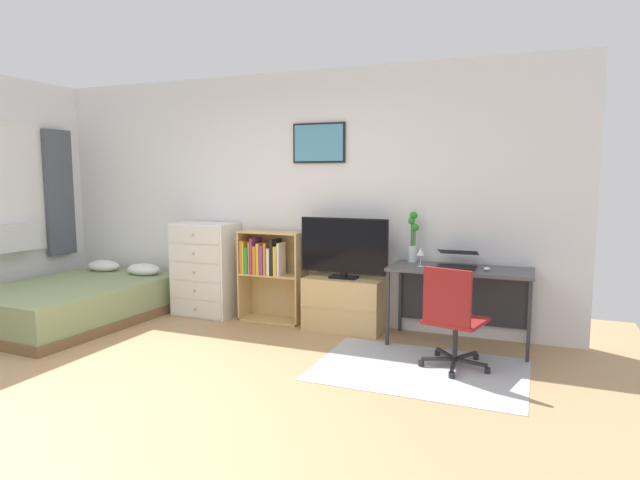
{
  "coord_description": "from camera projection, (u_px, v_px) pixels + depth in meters",
  "views": [
    {
      "loc": [
        2.57,
        -2.95,
        1.59
      ],
      "look_at": [
        0.75,
        1.5,
        1.01
      ],
      "focal_mm": 30.12,
      "sensor_mm": 36.0,
      "label": 1
    }
  ],
  "objects": [
    {
      "name": "ground_plane",
      "position": [
        145.0,
        398.0,
        3.86
      ],
      "size": [
        7.2,
        7.2,
        0.0
      ],
      "primitive_type": "plane",
      "color": "tan"
    },
    {
      "name": "wall_back_with_posters",
      "position": [
        289.0,
        197.0,
        5.94
      ],
      "size": [
        6.12,
        0.09,
        2.7
      ],
      "color": "white",
      "rests_on": "ground_plane"
    },
    {
      "name": "area_rug",
      "position": [
        420.0,
        369.0,
        4.43
      ],
      "size": [
        1.7,
        1.2,
        0.01
      ],
      "primitive_type": "cube",
      "color": "#B2B7BC",
      "rests_on": "ground_plane"
    },
    {
      "name": "bed",
      "position": [
        74.0,
        302.0,
        5.88
      ],
      "size": [
        1.52,
        2.08,
        0.55
      ],
      "rotation": [
        0.0,
        0.0,
        -0.04
      ],
      "color": "brown",
      "rests_on": "ground_plane"
    },
    {
      "name": "dresser",
      "position": [
        206.0,
        269.0,
        6.13
      ],
      "size": [
        0.7,
        0.46,
        1.06
      ],
      "color": "white",
      "rests_on": "ground_plane"
    },
    {
      "name": "bookshelf",
      "position": [
        268.0,
        267.0,
        5.89
      ],
      "size": [
        0.71,
        0.3,
        0.99
      ],
      "color": "tan",
      "rests_on": "ground_plane"
    },
    {
      "name": "tv_stand",
      "position": [
        344.0,
        304.0,
        5.55
      ],
      "size": [
        0.81,
        0.41,
        0.55
      ],
      "color": "tan",
      "rests_on": "ground_plane"
    },
    {
      "name": "television",
      "position": [
        344.0,
        248.0,
        5.45
      ],
      "size": [
        0.93,
        0.16,
        0.62
      ],
      "color": "black",
      "rests_on": "tv_stand"
    },
    {
      "name": "desk",
      "position": [
        461.0,
        281.0,
        5.07
      ],
      "size": [
        1.3,
        0.56,
        0.74
      ],
      "color": "#4C4C4F",
      "rests_on": "ground_plane"
    },
    {
      "name": "office_chair",
      "position": [
        452.0,
        315.0,
        4.37
      ],
      "size": [
        0.58,
        0.57,
        0.86
      ],
      "rotation": [
        0.0,
        0.0,
        -0.25
      ],
      "color": "#232326",
      "rests_on": "ground_plane"
    },
    {
      "name": "laptop",
      "position": [
        457.0,
        260.0,
        5.04
      ],
      "size": [
        0.37,
        0.4,
        0.16
      ],
      "rotation": [
        0.0,
        0.0,
        0.02
      ],
      "color": "black",
      "rests_on": "desk"
    },
    {
      "name": "computer_mouse",
      "position": [
        487.0,
        269.0,
        4.84
      ],
      "size": [
        0.06,
        0.1,
        0.03
      ],
      "primitive_type": "ellipsoid",
      "color": "silver",
      "rests_on": "desk"
    },
    {
      "name": "bamboo_vase",
      "position": [
        413.0,
        236.0,
        5.31
      ],
      "size": [
        0.11,
        0.1,
        0.5
      ],
      "color": "silver",
      "rests_on": "desk"
    },
    {
      "name": "wine_glass",
      "position": [
        421.0,
        252.0,
        5.04
      ],
      "size": [
        0.07,
        0.07,
        0.18
      ],
      "color": "silver",
      "rests_on": "desk"
    }
  ]
}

